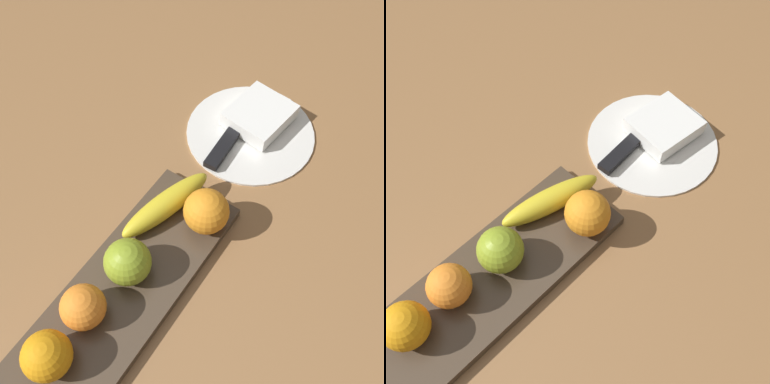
# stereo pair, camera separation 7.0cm
# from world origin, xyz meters

# --- Properties ---
(ground_plane) EXTENTS (2.40, 2.40, 0.00)m
(ground_plane) POSITION_xyz_m (0.00, 0.00, 0.00)
(ground_plane) COLOR olive
(fruit_tray) EXTENTS (0.44, 0.14, 0.02)m
(fruit_tray) POSITION_xyz_m (-0.01, -0.04, 0.01)
(fruit_tray) COLOR #48392A
(fruit_tray) RESTS_ON ground_plane
(apple) EXTENTS (0.07, 0.07, 0.07)m
(apple) POSITION_xyz_m (0.03, -0.03, 0.05)
(apple) COLOR #8BA628
(apple) RESTS_ON fruit_tray
(banana) EXTENTS (0.17, 0.08, 0.04)m
(banana) POSITION_xyz_m (0.14, -0.01, 0.04)
(banana) COLOR gold
(banana) RESTS_ON fruit_tray
(orange_near_apple) EXTENTS (0.07, 0.07, 0.07)m
(orange_near_apple) POSITION_xyz_m (0.15, -0.08, 0.05)
(orange_near_apple) COLOR orange
(orange_near_apple) RESTS_ON fruit_tray
(orange_near_banana) EXTENTS (0.06, 0.06, 0.06)m
(orange_near_banana) POSITION_xyz_m (-0.13, -0.02, 0.05)
(orange_near_banana) COLOR orange
(orange_near_banana) RESTS_ON fruit_tray
(orange_center) EXTENTS (0.06, 0.06, 0.06)m
(orange_center) POSITION_xyz_m (-0.06, -0.02, 0.05)
(orange_center) COLOR orange
(orange_center) RESTS_ON fruit_tray
(dinner_plate) EXTENTS (0.23, 0.23, 0.01)m
(dinner_plate) POSITION_xyz_m (0.36, -0.04, 0.00)
(dinner_plate) COLOR white
(dinner_plate) RESTS_ON ground_plane
(folded_napkin) EXTENTS (0.12, 0.11, 0.03)m
(folded_napkin) POSITION_xyz_m (0.39, -0.04, 0.02)
(folded_napkin) COLOR white
(folded_napkin) RESTS_ON dinner_plate
(knife) EXTENTS (0.18, 0.03, 0.01)m
(knife) POSITION_xyz_m (0.31, -0.02, 0.01)
(knife) COLOR silver
(knife) RESTS_ON dinner_plate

